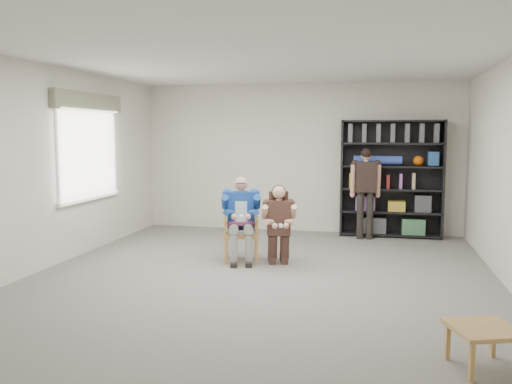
% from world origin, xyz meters
% --- Properties ---
extents(room_shell, '(6.00, 7.00, 2.80)m').
position_xyz_m(room_shell, '(0.00, 0.00, 1.40)').
color(room_shell, beige).
rests_on(room_shell, ground).
extents(floor, '(6.00, 7.00, 0.01)m').
position_xyz_m(floor, '(0.00, 0.00, 0.00)').
color(floor, slate).
rests_on(floor, ground).
extents(window_left, '(0.16, 2.00, 1.75)m').
position_xyz_m(window_left, '(-2.95, 1.00, 1.63)').
color(window_left, white).
rests_on(window_left, room_shell).
extents(armchair, '(0.67, 0.66, 0.96)m').
position_xyz_m(armchair, '(-0.48, 0.86, 0.48)').
color(armchair, '#B0833F').
rests_on(armchair, floor).
extents(seated_man, '(0.70, 0.86, 1.25)m').
position_xyz_m(seated_man, '(-0.48, 0.86, 0.62)').
color(seated_man, navy).
rests_on(seated_man, floor).
extents(kneeling_woman, '(0.65, 0.86, 1.14)m').
position_xyz_m(kneeling_woman, '(0.10, 0.74, 0.57)').
color(kneeling_woman, '#37201B').
rests_on(kneeling_woman, floor).
extents(bookshelf, '(1.80, 0.38, 2.10)m').
position_xyz_m(bookshelf, '(1.70, 3.28, 1.05)').
color(bookshelf, black).
rests_on(bookshelf, floor).
extents(standing_man, '(0.53, 0.34, 1.61)m').
position_xyz_m(standing_man, '(1.25, 2.93, 0.80)').
color(standing_man, black).
rests_on(standing_man, floor).
extents(side_table, '(0.63, 0.63, 0.34)m').
position_xyz_m(side_table, '(2.28, -2.28, 0.17)').
color(side_table, '#B0833F').
rests_on(side_table, floor).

